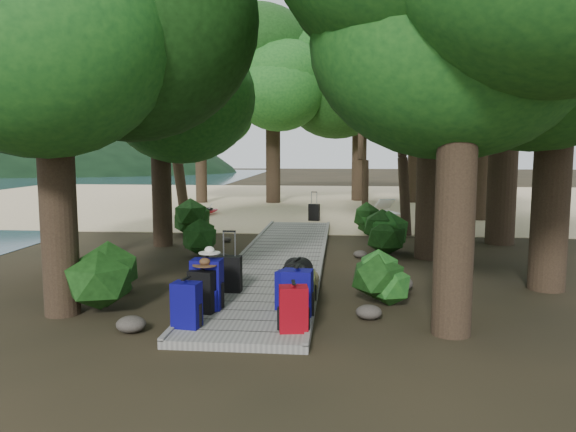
# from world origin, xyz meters

# --- Properties ---
(ground) EXTENTS (120.00, 120.00, 0.00)m
(ground) POSITION_xyz_m (0.00, 0.00, 0.00)
(ground) COLOR #302718
(ground) RESTS_ON ground
(sand_beach) EXTENTS (40.00, 22.00, 0.02)m
(sand_beach) POSITION_xyz_m (0.00, 16.00, 0.01)
(sand_beach) COLOR #D0BB8C
(sand_beach) RESTS_ON ground
(boardwalk) EXTENTS (2.00, 12.00, 0.12)m
(boardwalk) POSITION_xyz_m (0.00, 1.00, 0.06)
(boardwalk) COLOR gray
(boardwalk) RESTS_ON ground
(backpack_left_a) EXTENTS (0.42, 0.32, 0.72)m
(backpack_left_a) POSITION_xyz_m (-0.77, -4.40, 0.48)
(backpack_left_a) COLOR #090367
(backpack_left_a) RESTS_ON boardwalk
(backpack_left_b) EXTENTS (0.45, 0.36, 0.73)m
(backpack_left_b) POSITION_xyz_m (-0.72, -3.65, 0.49)
(backpack_left_b) COLOR black
(backpack_left_b) RESTS_ON boardwalk
(backpack_left_c) EXTENTS (0.48, 0.35, 0.88)m
(backpack_left_c) POSITION_xyz_m (-0.70, -3.45, 0.56)
(backpack_left_c) COLOR #090367
(backpack_left_c) RESTS_ON boardwalk
(backpack_left_d) EXTENTS (0.42, 0.35, 0.56)m
(backpack_left_d) POSITION_xyz_m (-0.70, -1.99, 0.40)
(backpack_left_d) COLOR #090367
(backpack_left_d) RESTS_ON boardwalk
(backpack_right_a) EXTENTS (0.43, 0.34, 0.71)m
(backpack_right_a) POSITION_xyz_m (0.76, -4.43, 0.47)
(backpack_right_a) COLOR #950113
(backpack_right_a) RESTS_ON boardwalk
(backpack_right_b) EXTENTS (0.47, 0.35, 0.80)m
(backpack_right_b) POSITION_xyz_m (0.76, -3.75, 0.52)
(backpack_right_b) COLOR #090367
(backpack_right_b) RESTS_ON boardwalk
(backpack_right_c) EXTENTS (0.47, 0.40, 0.68)m
(backpack_right_c) POSITION_xyz_m (0.61, -3.38, 0.46)
(backpack_right_c) COLOR #090367
(backpack_right_c) RESTS_ON boardwalk
(backpack_right_d) EXTENTS (0.40, 0.30, 0.59)m
(backpack_right_d) POSITION_xyz_m (0.78, -2.91, 0.41)
(backpack_right_d) COLOR #373F19
(backpack_right_d) RESTS_ON boardwalk
(duffel_right_khaki) EXTENTS (0.40, 0.56, 0.35)m
(duffel_right_khaki) POSITION_xyz_m (0.82, -2.22, 0.30)
(duffel_right_khaki) COLOR brown
(duffel_right_khaki) RESTS_ON boardwalk
(duffel_right_black) EXTENTS (0.58, 0.77, 0.44)m
(duffel_right_black) POSITION_xyz_m (0.58, -1.64, 0.34)
(duffel_right_black) COLOR black
(duffel_right_black) RESTS_ON boardwalk
(suitcase_on_boardwalk) EXTENTS (0.42, 0.23, 0.64)m
(suitcase_on_boardwalk) POSITION_xyz_m (-0.55, -2.39, 0.44)
(suitcase_on_boardwalk) COLOR black
(suitcase_on_boardwalk) RESTS_ON boardwalk
(lone_suitcase_on_sand) EXTENTS (0.43, 0.31, 0.60)m
(lone_suitcase_on_sand) POSITION_xyz_m (0.40, 8.28, 0.32)
(lone_suitcase_on_sand) COLOR black
(lone_suitcase_on_sand) RESTS_ON sand_beach
(hat_brown) EXTENTS (0.39, 0.39, 0.12)m
(hat_brown) POSITION_xyz_m (-0.69, -3.61, 0.91)
(hat_brown) COLOR #51351E
(hat_brown) RESTS_ON backpack_left_b
(hat_white) EXTENTS (0.34, 0.34, 0.11)m
(hat_white) POSITION_xyz_m (-0.67, -3.38, 1.06)
(hat_white) COLOR silver
(hat_white) RESTS_ON backpack_left_c
(kayak) EXTENTS (1.67, 3.65, 0.36)m
(kayak) POSITION_xyz_m (-3.90, 9.60, 0.20)
(kayak) COLOR #A30E18
(kayak) RESTS_ON sand_beach
(sun_lounger) EXTENTS (1.35, 2.16, 0.66)m
(sun_lounger) POSITION_xyz_m (3.06, 9.39, 0.35)
(sun_lounger) COLOR silver
(sun_lounger) RESTS_ON sand_beach
(tree_right_a) EXTENTS (4.79, 4.79, 7.98)m
(tree_right_a) POSITION_xyz_m (2.98, -3.98, 3.99)
(tree_right_a) COLOR black
(tree_right_a) RESTS_ON ground
(tree_right_b) EXTENTS (5.37, 5.37, 9.59)m
(tree_right_b) POSITION_xyz_m (5.26, -1.19, 4.80)
(tree_right_b) COLOR black
(tree_right_b) RESTS_ON ground
(tree_right_c) EXTENTS (5.86, 5.86, 10.14)m
(tree_right_c) POSITION_xyz_m (3.52, 1.68, 5.07)
(tree_right_c) COLOR black
(tree_right_c) RESTS_ON ground
(tree_right_d) EXTENTS (6.11, 6.11, 11.20)m
(tree_right_d) POSITION_xyz_m (5.79, 3.97, 5.60)
(tree_right_d) COLOR black
(tree_right_d) RESTS_ON ground
(tree_right_e) EXTENTS (4.81, 4.81, 8.65)m
(tree_right_e) POSITION_xyz_m (4.58, 6.49, 4.33)
(tree_right_e) COLOR black
(tree_right_e) RESTS_ON ground
(tree_right_f) EXTENTS (5.62, 5.62, 10.03)m
(tree_right_f) POSITION_xyz_m (6.42, 9.24, 5.02)
(tree_right_f) COLOR black
(tree_right_f) RESTS_ON ground
(tree_left_a) EXTENTS (4.74, 4.74, 7.91)m
(tree_left_a) POSITION_xyz_m (-3.04, -3.59, 3.95)
(tree_left_a) COLOR black
(tree_left_a) RESTS_ON ground
(tree_left_b) EXTENTS (4.38, 4.38, 7.89)m
(tree_left_b) POSITION_xyz_m (-4.73, -0.12, 3.95)
(tree_left_b) COLOR black
(tree_left_b) RESTS_ON ground
(tree_left_c) EXTENTS (4.33, 4.33, 7.53)m
(tree_left_c) POSITION_xyz_m (-3.45, 2.76, 3.76)
(tree_left_c) COLOR black
(tree_left_c) RESTS_ON ground
(tree_back_a) EXTENTS (5.75, 5.75, 9.96)m
(tree_back_a) POSITION_xyz_m (-1.92, 14.94, 4.98)
(tree_back_a) COLOR black
(tree_back_a) RESTS_ON ground
(tree_back_b) EXTENTS (5.86, 5.86, 10.46)m
(tree_back_b) POSITION_xyz_m (2.24, 16.52, 5.23)
(tree_back_b) COLOR black
(tree_back_b) RESTS_ON ground
(tree_back_c) EXTENTS (4.73, 4.73, 8.51)m
(tree_back_c) POSITION_xyz_m (4.86, 15.78, 4.25)
(tree_back_c) COLOR black
(tree_back_c) RESTS_ON ground
(tree_back_d) EXTENTS (4.63, 4.63, 7.72)m
(tree_back_d) POSITION_xyz_m (-5.38, 14.63, 3.86)
(tree_back_d) COLOR black
(tree_back_d) RESTS_ON ground
(palm_right_a) EXTENTS (4.17, 4.17, 7.12)m
(palm_right_a) POSITION_xyz_m (3.49, 5.32, 3.56)
(palm_right_a) COLOR #113910
(palm_right_a) RESTS_ON ground
(palm_right_b) EXTENTS (4.90, 4.90, 9.47)m
(palm_right_b) POSITION_xyz_m (5.18, 10.48, 4.74)
(palm_right_b) COLOR #113910
(palm_right_b) RESTS_ON ground
(palm_right_c) EXTENTS (4.01, 4.01, 6.39)m
(palm_right_c) POSITION_xyz_m (2.63, 12.55, 3.19)
(palm_right_c) COLOR #113910
(palm_right_c) RESTS_ON ground
(palm_left_a) EXTENTS (4.82, 4.82, 7.66)m
(palm_left_a) POSITION_xyz_m (-4.22, 6.78, 3.83)
(palm_left_a) COLOR #113910
(palm_left_a) RESTS_ON ground
(rock_left_a) EXTENTS (0.43, 0.39, 0.24)m
(rock_left_a) POSITION_xyz_m (-1.61, -4.35, 0.12)
(rock_left_a) COLOR #4C473F
(rock_left_a) RESTS_ON ground
(rock_left_b) EXTENTS (0.36, 0.32, 0.20)m
(rock_left_b) POSITION_xyz_m (-2.59, -2.21, 0.10)
(rock_left_b) COLOR #4C473F
(rock_left_b) RESTS_ON ground
(rock_left_c) EXTENTS (0.58, 0.52, 0.32)m
(rock_left_c) POSITION_xyz_m (-1.29, 0.17, 0.16)
(rock_left_c) COLOR #4C473F
(rock_left_c) RESTS_ON ground
(rock_left_d) EXTENTS (0.27, 0.24, 0.15)m
(rock_left_d) POSITION_xyz_m (-1.83, 3.48, 0.07)
(rock_left_d) COLOR #4C473F
(rock_left_d) RESTS_ON ground
(rock_right_a) EXTENTS (0.41, 0.37, 0.22)m
(rock_right_a) POSITION_xyz_m (1.85, -3.39, 0.11)
(rock_right_a) COLOR #4C473F
(rock_right_a) RESTS_ON ground
(rock_right_b) EXTENTS (0.54, 0.49, 0.30)m
(rock_right_b) POSITION_xyz_m (2.47, -1.59, 0.15)
(rock_right_b) COLOR #4C473F
(rock_right_b) RESTS_ON ground
(rock_right_c) EXTENTS (0.33, 0.30, 0.18)m
(rock_right_c) POSITION_xyz_m (1.86, 1.54, 0.09)
(rock_right_c) COLOR #4C473F
(rock_right_c) RESTS_ON ground
(shrub_left_a) EXTENTS (1.22, 1.22, 1.10)m
(shrub_left_a) POSITION_xyz_m (-2.32, -3.32, 0.55)
(shrub_left_a) COLOR #154718
(shrub_left_a) RESTS_ON ground
(shrub_left_b) EXTENTS (1.00, 1.00, 0.90)m
(shrub_left_b) POSITION_xyz_m (-2.16, 1.49, 0.45)
(shrub_left_b) COLOR #154718
(shrub_left_b) RESTS_ON ground
(shrub_left_c) EXTENTS (1.15, 1.15, 1.04)m
(shrub_left_c) POSITION_xyz_m (-3.09, 4.70, 0.52)
(shrub_left_c) COLOR #154718
(shrub_left_c) RESTS_ON ground
(shrub_right_a) EXTENTS (1.01, 1.01, 0.91)m
(shrub_right_a) POSITION_xyz_m (2.04, -2.48, 0.45)
(shrub_right_a) COLOR #154718
(shrub_right_a) RESTS_ON ground
(shrub_right_b) EXTENTS (1.20, 1.20, 1.08)m
(shrub_right_b) POSITION_xyz_m (2.53, 2.34, 0.54)
(shrub_right_b) COLOR #154718
(shrub_right_b) RESTS_ON ground
(shrub_right_c) EXTENTS (0.96, 0.96, 0.86)m
(shrub_right_c) POSITION_xyz_m (2.33, 5.14, 0.43)
(shrub_right_c) COLOR #154718
(shrub_right_c) RESTS_ON ground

